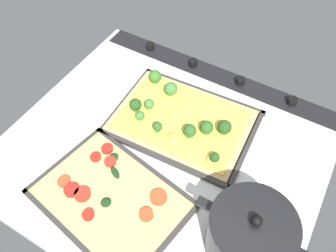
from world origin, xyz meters
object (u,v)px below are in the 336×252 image
object	(u,v)px
broccoli_pizza	(182,119)
baking_tray_back	(111,199)
cooking_pot	(249,235)
veggie_pizza_back	(110,196)
baking_tray_front	(183,123)

from	to	relation	value
broccoli_pizza	baking_tray_back	distance (cm)	30.03
baking_tray_back	cooking_pot	distance (cm)	33.70
baking_tray_back	veggie_pizza_back	xyz separation A→B (cm)	(0.38, -0.27, 0.71)
baking_tray_back	veggie_pizza_back	bearing A→B (deg)	-35.67
baking_tray_back	veggie_pizza_back	world-z (taller)	veggie_pizza_back
baking_tray_front	broccoli_pizza	bearing A→B (deg)	17.69
broccoli_pizza	veggie_pizza_back	xyz separation A→B (cm)	(3.84, 29.51, -0.88)
broccoli_pizza	baking_tray_front	bearing A→B (deg)	-162.31
veggie_pizza_back	cooking_pot	xyz separation A→B (cm)	(-32.93, -5.86, 5.48)
baking_tray_front	baking_tray_back	world-z (taller)	same
baking_tray_front	broccoli_pizza	xyz separation A→B (cm)	(0.48, 0.15, 1.60)
cooking_pot	veggie_pizza_back	bearing A→B (deg)	10.09
baking_tray_front	baking_tray_back	size ratio (longest dim) A/B	1.03
veggie_pizza_back	cooking_pot	size ratio (longest dim) A/B	1.48
veggie_pizza_back	cooking_pot	world-z (taller)	cooking_pot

